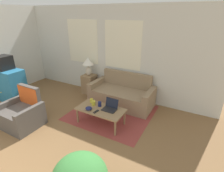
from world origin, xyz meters
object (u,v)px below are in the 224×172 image
(coffee_table, at_px, (101,110))
(laptop, at_px, (110,107))
(television, at_px, (3,63))
(tv_remote, at_px, (96,112))
(couch, at_px, (122,95))
(table_lamp, at_px, (88,64))
(cup_white, at_px, (92,101))
(armchair, at_px, (23,114))
(cup_yellow, at_px, (100,104))
(cup_navy, at_px, (93,103))
(snack_bowl, at_px, (89,108))

(coffee_table, relative_size, laptop, 3.53)
(television, bearing_deg, coffee_table, 4.78)
(laptop, relative_size, tv_remote, 2.00)
(couch, relative_size, coffee_table, 1.58)
(couch, relative_size, laptop, 5.58)
(table_lamp, xyz_separation_m, cup_white, (0.86, -1.09, -0.53))
(coffee_table, relative_size, cup_white, 11.55)
(armchair, height_order, cup_white, armchair)
(laptop, relative_size, cup_yellow, 2.83)
(laptop, xyz_separation_m, cup_navy, (-0.43, -0.03, 0.00))
(coffee_table, height_order, snack_bowl, snack_bowl)
(armchair, xyz_separation_m, cup_navy, (1.28, 0.95, 0.17))
(cup_yellow, height_order, snack_bowl, cup_yellow)
(cup_yellow, xyz_separation_m, cup_white, (-0.27, 0.06, -0.01))
(couch, relative_size, television, 4.25)
(table_lamp, bearing_deg, couch, -6.50)
(laptop, relative_size, cup_navy, 2.83)
(couch, xyz_separation_m, cup_yellow, (-0.10, -1.01, 0.17))
(cup_yellow, bearing_deg, snack_bowl, -116.02)
(laptop, xyz_separation_m, cup_white, (-0.55, 0.06, -0.00))
(couch, xyz_separation_m, snack_bowl, (-0.22, -1.27, 0.15))
(television, height_order, cup_white, television)
(television, distance_m, cup_yellow, 2.99)
(cup_navy, relative_size, tv_remote, 0.71)
(snack_bowl, bearing_deg, table_lamp, 125.45)
(television, distance_m, table_lamp, 2.32)
(couch, height_order, tv_remote, couch)
(armchair, distance_m, table_lamp, 2.26)
(table_lamp, height_order, coffee_table, table_lamp)
(laptop, distance_m, cup_white, 0.55)
(cup_yellow, bearing_deg, cup_white, 167.34)
(cup_navy, height_order, cup_yellow, same)
(table_lamp, distance_m, laptop, 1.89)
(tv_remote, bearing_deg, cup_yellow, 105.07)
(television, bearing_deg, couch, 24.37)
(cup_navy, bearing_deg, laptop, 3.38)
(television, bearing_deg, cup_yellow, 6.77)
(coffee_table, xyz_separation_m, cup_yellow, (-0.08, 0.09, 0.09))
(coffee_table, bearing_deg, cup_navy, 163.94)
(armchair, distance_m, cup_navy, 1.60)
(armchair, bearing_deg, table_lamp, 81.93)
(armchair, bearing_deg, cup_navy, 36.72)
(television, bearing_deg, cup_navy, 6.61)
(table_lamp, distance_m, snack_bowl, 1.81)
(couch, height_order, table_lamp, table_lamp)
(television, bearing_deg, laptop, 6.17)
(armchair, relative_size, tv_remote, 5.60)
(couch, height_order, snack_bowl, couch)
(cup_navy, xyz_separation_m, cup_white, (-0.12, 0.09, -0.01))
(cup_navy, bearing_deg, tv_remote, -45.82)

